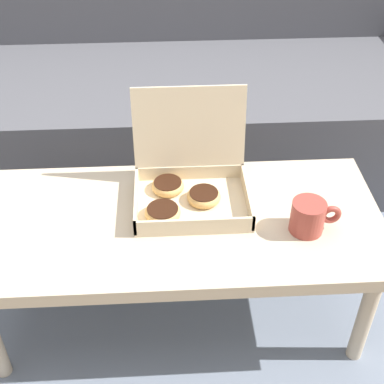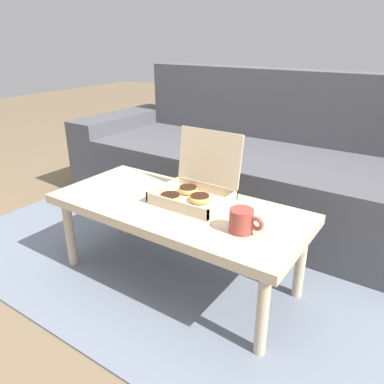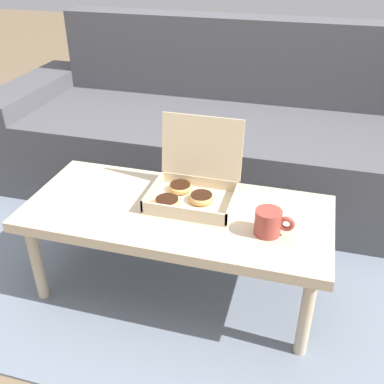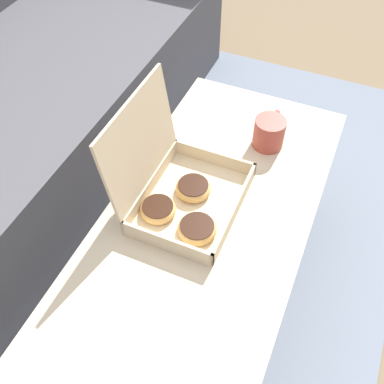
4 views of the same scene
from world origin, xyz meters
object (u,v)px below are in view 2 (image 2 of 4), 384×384
at_px(pastry_box, 194,188).
at_px(coffee_mug, 242,221).
at_px(couch, 263,169).
at_px(coffee_table, 177,213).

distance_m(pastry_box, coffee_mug, 0.35).
relative_size(pastry_box, coffee_mug, 2.37).
relative_size(couch, coffee_table, 2.23).
bearing_deg(coffee_table, coffee_mug, -10.23).
xyz_separation_m(couch, pastry_box, (0.03, -0.84, 0.16)).
bearing_deg(coffee_mug, couch, 109.29).
xyz_separation_m(couch, coffee_mug, (0.35, -0.99, 0.15)).
height_order(couch, coffee_mug, couch).
xyz_separation_m(couch, coffee_table, (0.00, -0.93, 0.06)).
height_order(coffee_table, pastry_box, pastry_box).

